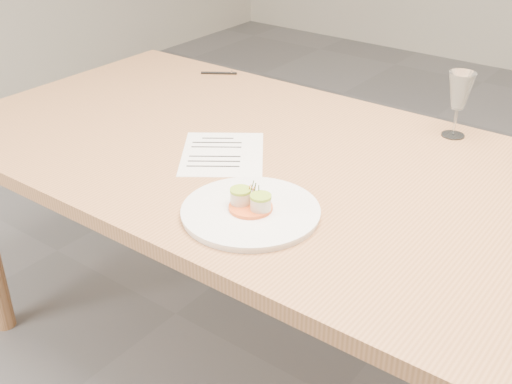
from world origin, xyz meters
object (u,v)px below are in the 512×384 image
Objects in this scene: dinner_plate at (251,210)px; ballpoint_pen at (219,73)px; dining_table at (353,205)px; wine_glass_0 at (460,92)px; recipe_sheet at (222,154)px.

dinner_plate is 2.80× the size of ballpoint_pen.
dinner_plate is (-0.11, -0.28, 0.08)m from dining_table.
ballpoint_pen is 0.89m from wine_glass_0.
dinner_plate reaches higher than recipe_sheet.
dining_table is 0.90m from ballpoint_pen.
recipe_sheet is (-0.36, -0.08, 0.07)m from dining_table.
ballpoint_pen is at bearing 151.72° from dining_table.
recipe_sheet reaches higher than dining_table.
wine_glass_0 reaches higher than recipe_sheet.
ballpoint_pen is 0.60× the size of wine_glass_0.
ballpoint_pen is at bearing 178.79° from wine_glass_0.
wine_glass_0 is at bearing 11.38° from recipe_sheet.
recipe_sheet is at bearing -167.95° from dining_table.
recipe_sheet is at bearing -83.46° from ballpoint_pen.
recipe_sheet is at bearing -132.71° from wine_glass_0.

